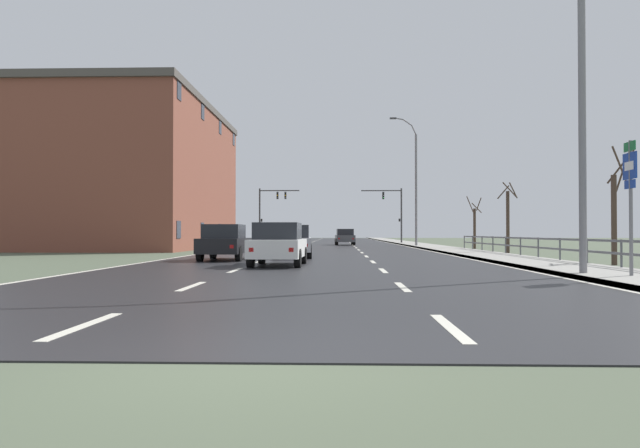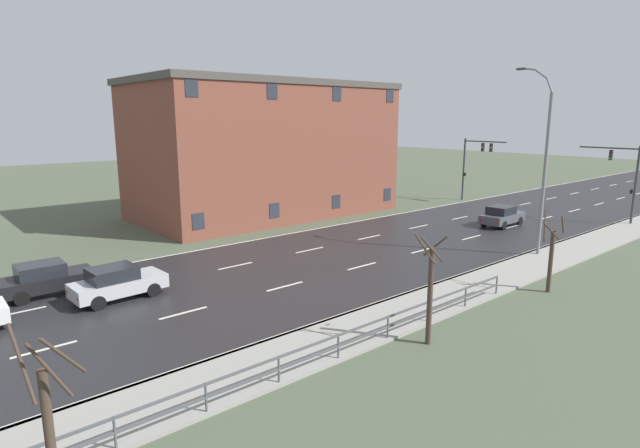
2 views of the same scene
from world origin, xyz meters
name	(u,v)px [view 1 (image 1 of 2)]	position (x,y,z in m)	size (l,w,h in m)	color
ground_plane	(328,246)	(0.00, 48.00, -0.06)	(160.00, 160.00, 0.12)	#4C5642
road_asphalt_strip	(330,243)	(0.00, 60.00, 0.01)	(14.00, 120.00, 0.03)	#232326
sidewalk_right	(405,243)	(8.43, 60.00, 0.06)	(3.00, 120.00, 0.12)	gray
guardrail	(538,244)	(9.85, 20.68, 0.70)	(0.07, 30.22, 1.00)	#515459
street_lamp_foreground	(577,74)	(7.45, 10.61, 5.55)	(2.50, 0.24, 11.34)	slate
street_lamp_midground	(415,183)	(7.47, 44.18, 5.47)	(2.34, 0.24, 11.14)	slate
highway_sign	(630,191)	(8.39, 9.64, 2.29)	(0.09, 0.68, 3.57)	slate
traffic_signal_right	(394,208)	(7.13, 58.46, 3.98)	(4.53, 0.36, 6.11)	#38383A
traffic_signal_left	(269,206)	(-6.83, 59.05, 4.21)	(4.55, 0.36, 6.19)	#38383A
car_mid_centre	(225,242)	(-4.03, 19.75, 0.80)	(1.84, 4.10, 1.57)	black
car_near_left	(278,244)	(-1.25, 15.55, 0.80)	(1.89, 4.13, 1.57)	silver
car_far_right	(292,241)	(-1.26, 22.11, 0.80)	(2.00, 4.18, 1.57)	#B7B7BC
car_far_left	(345,237)	(1.57, 50.38, 0.80)	(1.98, 4.17, 1.57)	#474C51
brick_building	(141,177)	(-14.67, 39.59, 5.59)	(11.51, 21.58, 11.15)	brown
bare_tree_near	(615,212)	(11.26, 16.51, 1.97)	(1.02, 1.25, 4.40)	#423328
bare_tree_mid	(508,219)	(10.99, 29.16, 2.04)	(1.12, 1.18, 4.19)	#423328
bare_tree_far	(475,226)	(11.15, 38.18, 1.74)	(1.05, 1.06, 3.96)	#423328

